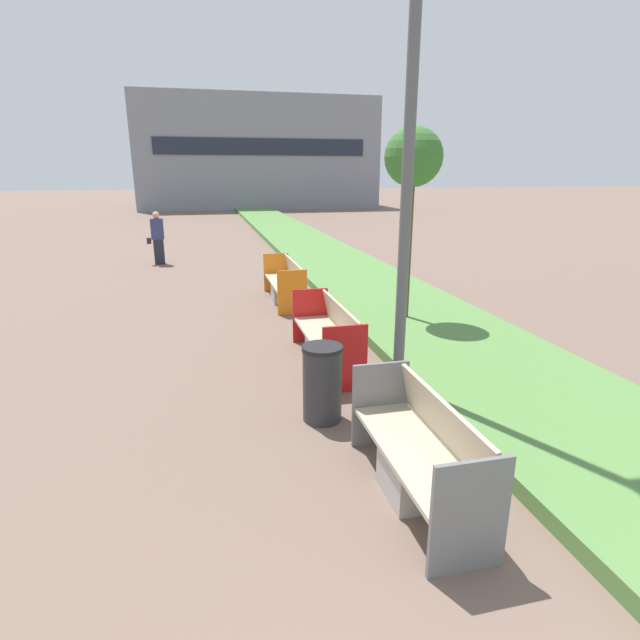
{
  "coord_description": "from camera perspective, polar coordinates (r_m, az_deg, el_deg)",
  "views": [
    {
      "loc": [
        -0.85,
        0.32,
        2.87
      ],
      "look_at": [
        0.9,
        7.73,
        0.6
      ],
      "focal_mm": 28.0,
      "sensor_mm": 36.0,
      "label": 1
    }
  ],
  "objects": [
    {
      "name": "planter_grass_strip",
      "position": [
        12.67,
        5.69,
        3.85
      ],
      "size": [
        2.8,
        120.0,
        0.18
      ],
      "color": "#568442",
      "rests_on": "ground"
    },
    {
      "name": "building_backdrop",
      "position": [
        43.49,
        -7.27,
        18.26
      ],
      "size": [
        18.65,
        8.15,
        8.45
      ],
      "color": "gray",
      "rests_on": "ground"
    },
    {
      "name": "bench_grey_frame",
      "position": [
        4.78,
        11.24,
        -15.38
      ],
      "size": [
        0.65,
        1.93,
        0.94
      ],
      "color": "#ADA8A0",
      "rests_on": "ground"
    },
    {
      "name": "bench_red_frame",
      "position": [
        7.69,
        0.88,
        -2.34
      ],
      "size": [
        0.65,
        2.22,
        0.94
      ],
      "color": "#ADA8A0",
      "rests_on": "ground"
    },
    {
      "name": "bench_orange_frame",
      "position": [
        11.43,
        -3.99,
        3.96
      ],
      "size": [
        0.65,
        2.28,
        0.94
      ],
      "color": "#ADA8A0",
      "rests_on": "ground"
    },
    {
      "name": "litter_bin",
      "position": [
        5.94,
        0.26,
        -7.22
      ],
      "size": [
        0.48,
        0.48,
        0.93
      ],
      "color": "#2D2D30",
      "rests_on": "ground"
    },
    {
      "name": "street_lamp_post",
      "position": [
        6.32,
        10.68,
        28.65
      ],
      "size": [
        0.24,
        0.44,
        7.66
      ],
      "color": "#56595B",
      "rests_on": "ground"
    },
    {
      "name": "sapling_tree_near",
      "position": [
        9.42,
        10.63,
        17.6
      ],
      "size": [
        1.04,
        1.04,
        3.64
      ],
      "color": "brown",
      "rests_on": "ground"
    },
    {
      "name": "pedestrian_walking",
      "position": [
        16.9,
        -18.06,
        8.92
      ],
      "size": [
        0.53,
        0.24,
        1.67
      ],
      "color": "#232633",
      "rests_on": "ground"
    }
  ]
}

